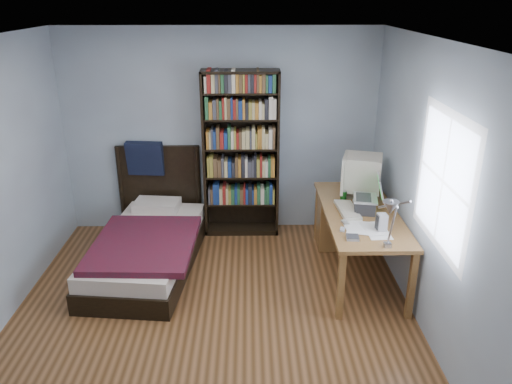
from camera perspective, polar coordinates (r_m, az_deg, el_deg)
The scene contains 14 objects.
room at distance 4.15m, azimuth -5.20°, elevation -0.74°, with size 4.20×4.24×2.50m.
desk at distance 5.85m, azimuth 10.66°, elevation -3.00°, with size 0.75×1.73×0.73m.
crt_monitor at distance 5.58m, azimuth 11.87°, elevation 2.11°, with size 0.51×0.47×0.48m.
laptop at distance 5.25m, azimuth 12.55°, elevation -1.13°, with size 0.36×0.35×0.38m.
desk_lamp at distance 4.04m, azimuth 15.13°, elevation -2.20°, with size 0.24×0.54×0.64m.
keyboard at distance 5.25m, azimuth 10.43°, elevation -2.03°, with size 0.19×0.47×0.03m, color #B8B099.
speaker at distance 4.87m, azimuth 14.18°, elevation -3.40°, with size 0.09×0.09×0.17m, color #97979A.
soda_can at distance 5.48m, azimuth 9.96°, elevation -0.47°, with size 0.07×0.07×0.12m, color #0A3507.
mouse at distance 5.50m, azimuth 11.26°, elevation -0.99°, with size 0.06×0.10×0.03m, color silver.
phone_silver at distance 4.98m, azimuth 10.14°, elevation -3.45°, with size 0.05×0.10×0.02m, color silver.
phone_grey at distance 4.83m, azimuth 9.85°, elevation -4.24°, with size 0.04×0.09×0.02m, color #97979A.
external_drive at distance 4.69m, azimuth 10.98°, elevation -5.13°, with size 0.11×0.11×0.02m, color #97979A.
bookshelf at distance 6.04m, azimuth -1.71°, elevation 4.26°, with size 0.91×0.30×2.03m.
bed at distance 5.70m, azimuth -12.18°, elevation -5.64°, with size 1.17×2.10×1.16m.
Camera 1 is at (0.34, -3.82, 2.83)m, focal length 35.00 mm.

